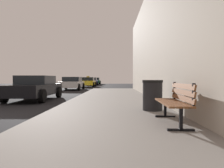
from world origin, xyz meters
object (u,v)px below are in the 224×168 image
object	(u,v)px
bench	(176,100)
car_white	(72,83)
car_blue	(92,81)
car_yellow	(88,82)
trash_bin	(152,95)
car_green	(95,81)
car_black	(35,87)

from	to	relation	value
bench	car_white	bearing A→B (deg)	110.70
car_blue	car_yellow	bearing A→B (deg)	92.16
car_white	car_blue	xyz separation A→B (m)	(0.44, 14.02, -0.00)
trash_bin	car_white	distance (m)	15.50
bench	car_green	xyz separation A→B (m)	(-5.03, 36.53, -0.02)
car_black	trash_bin	bearing A→B (deg)	139.18
car_black	car_green	distance (m)	30.05
car_white	car_yellow	world-z (taller)	car_yellow
car_black	car_green	size ratio (longest dim) A/B	1.03
car_black	car_blue	size ratio (longest dim) A/B	0.98
trash_bin	car_green	size ratio (longest dim) A/B	0.21
car_green	car_white	bearing A→B (deg)	88.51
car_black	car_green	world-z (taller)	same
bench	trash_bin	xyz separation A→B (m)	(-0.18, 1.87, -0.04)
bench	car_black	distance (m)	8.52
car_yellow	car_black	bearing A→B (deg)	87.68
car_white	car_green	distance (m)	20.13
car_green	car_yellow	bearing A→B (deg)	90.81
car_yellow	car_blue	bearing A→B (deg)	-87.84
trash_bin	car_black	xyz separation A→B (m)	(-5.34, 4.61, 0.03)
trash_bin	car_black	world-z (taller)	car_black
car_black	car_white	world-z (taller)	same
car_yellow	bench	bearing A→B (deg)	101.72
car_black	car_yellow	size ratio (longest dim) A/B	1.09
car_yellow	car_green	distance (m)	13.18
trash_bin	car_blue	xyz separation A→B (m)	(-4.93, 28.56, 0.03)
bench	car_blue	world-z (taller)	car_blue
car_white	bench	bearing A→B (deg)	108.71
car_white	car_blue	distance (m)	14.03
car_white	car_blue	world-z (taller)	same
car_blue	car_black	bearing A→B (deg)	89.01
trash_bin	car_white	xyz separation A→B (m)	(-5.37, 14.54, 0.03)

